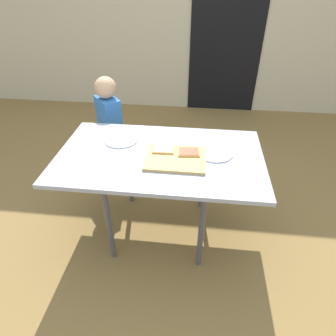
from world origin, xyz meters
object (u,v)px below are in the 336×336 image
object	(u,v)px
plate_white_right	(215,153)
child_left	(110,124)
dining_table	(160,161)
cutting_board	(176,158)
pizza_slice_far_left	(163,149)
plate_white_left	(121,140)
pizza_slice_far_right	(189,152)

from	to	relation	value
plate_white_right	child_left	xyz separation A→B (m)	(-0.88, 0.58, -0.13)
plate_white_right	dining_table	bearing A→B (deg)	-171.11
cutting_board	pizza_slice_far_left	xyz separation A→B (m)	(-0.09, 0.08, 0.02)
cutting_board	plate_white_left	bearing A→B (deg)	153.45
plate_white_right	plate_white_left	world-z (taller)	same
cutting_board	plate_white_right	xyz separation A→B (m)	(0.25, 0.10, -0.00)
plate_white_right	pizza_slice_far_left	bearing A→B (deg)	-175.45
pizza_slice_far_left	pizza_slice_far_right	distance (m)	0.17
pizza_slice_far_left	plate_white_right	xyz separation A→B (m)	(0.34, 0.03, -0.02)
cutting_board	pizza_slice_far_right	xyz separation A→B (m)	(0.08, 0.06, 0.02)
dining_table	plate_white_left	bearing A→B (deg)	152.39
pizza_slice_far_left	child_left	xyz separation A→B (m)	(-0.55, 0.61, -0.15)
pizza_slice_far_left	child_left	distance (m)	0.83
dining_table	child_left	distance (m)	0.83
child_left	plate_white_left	bearing A→B (deg)	-64.27
dining_table	pizza_slice_far_right	size ratio (longest dim) A/B	9.11
pizza_slice_far_right	plate_white_left	distance (m)	0.50
pizza_slice_far_left	plate_white_left	distance (m)	0.34
pizza_slice_far_left	plate_white_left	bearing A→B (deg)	158.32
cutting_board	pizza_slice_far_right	world-z (taller)	pizza_slice_far_right
cutting_board	plate_white_right	size ratio (longest dim) A/B	1.61
dining_table	pizza_slice_far_left	size ratio (longest dim) A/B	9.51
pizza_slice_far_right	child_left	size ratio (longest dim) A/B	0.15
dining_table	pizza_slice_far_right	bearing A→B (deg)	3.83
pizza_slice_far_right	plate_white_left	size ratio (longest dim) A/B	0.62
pizza_slice_far_left	cutting_board	bearing A→B (deg)	-40.90
dining_table	cutting_board	size ratio (longest dim) A/B	3.54
pizza_slice_far_right	child_left	bearing A→B (deg)	138.89
cutting_board	child_left	world-z (taller)	child_left
pizza_slice_far_left	dining_table	bearing A→B (deg)	-124.75
dining_table	pizza_slice_far_left	distance (m)	0.08
pizza_slice_far_left	plate_white_right	size ratio (longest dim) A/B	0.60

